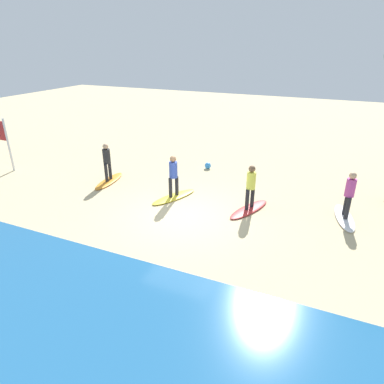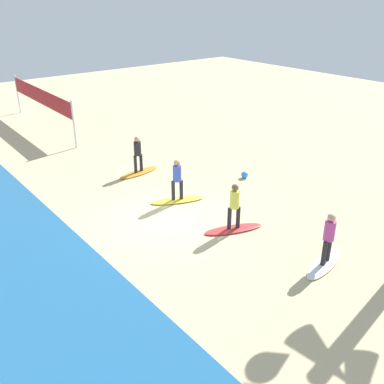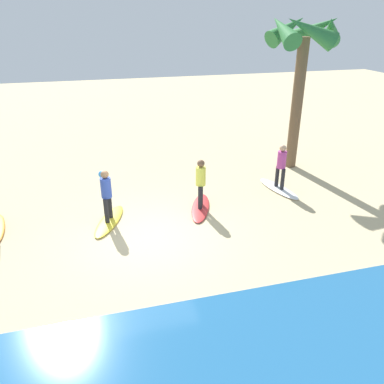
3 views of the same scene
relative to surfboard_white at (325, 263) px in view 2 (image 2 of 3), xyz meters
name	(u,v)px [view 2 (image 2 of 3)]	position (x,y,z in m)	size (l,w,h in m)	color
ground_plane	(168,220)	(5.18, 2.05, -0.04)	(60.00, 60.00, 0.00)	#CCB789
surfboard_white	(325,263)	(0.00, 0.00, 0.00)	(2.10, 0.56, 0.09)	white
surfer_white	(329,235)	(0.00, 0.00, 0.99)	(0.32, 0.45, 1.64)	#232328
surfboard_red	(233,229)	(3.21, 0.71, 0.00)	(2.10, 0.56, 0.09)	red
surfer_red	(234,203)	(3.21, 0.71, 0.99)	(0.32, 0.44, 1.64)	#232328
surfboard_yellow	(177,200)	(6.21, 0.85, 0.00)	(2.10, 0.56, 0.09)	yellow
surfer_yellow	(177,177)	(6.21, 0.85, 0.99)	(0.32, 0.43, 1.64)	#232328
surfboard_orange	(139,172)	(9.57, 0.49, 0.00)	(2.10, 0.56, 0.09)	orange
surfer_orange	(138,152)	(9.57, 0.49, 0.99)	(0.32, 0.46, 1.64)	#232328
volleyball_net	(41,98)	(19.10, 1.05, 1.74)	(9.10, 0.29, 2.50)	silver
beach_ball	(245,175)	(6.22, -2.84, 0.11)	(0.30, 0.30, 0.30)	#338CE5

